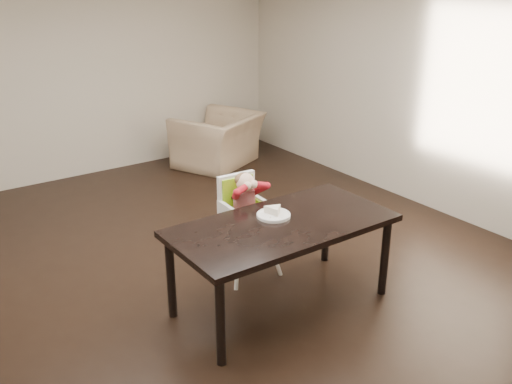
# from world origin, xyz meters

# --- Properties ---
(ground) EXTENTS (7.00, 7.00, 0.00)m
(ground) POSITION_xyz_m (0.00, 0.00, 0.00)
(ground) COLOR black
(ground) RESTS_ON ground
(room_walls) EXTENTS (6.02, 7.02, 2.71)m
(room_walls) POSITION_xyz_m (0.00, 0.00, 1.86)
(room_walls) COLOR beige
(room_walls) RESTS_ON ground
(dining_table) EXTENTS (1.80, 0.90, 0.75)m
(dining_table) POSITION_xyz_m (0.30, -0.60, 0.67)
(dining_table) COLOR black
(dining_table) RESTS_ON ground
(high_chair) EXTENTS (0.42, 0.42, 0.97)m
(high_chair) POSITION_xyz_m (0.37, 0.06, 0.69)
(high_chair) COLOR white
(high_chair) RESTS_ON ground
(plate) EXTENTS (0.35, 0.35, 0.08)m
(plate) POSITION_xyz_m (0.32, -0.46, 0.78)
(plate) COLOR white
(plate) RESTS_ON dining_table
(armchair) EXTENTS (1.31, 1.12, 0.97)m
(armchair) POSITION_xyz_m (1.80, 2.80, 0.48)
(armchair) COLOR tan
(armchair) RESTS_ON ground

